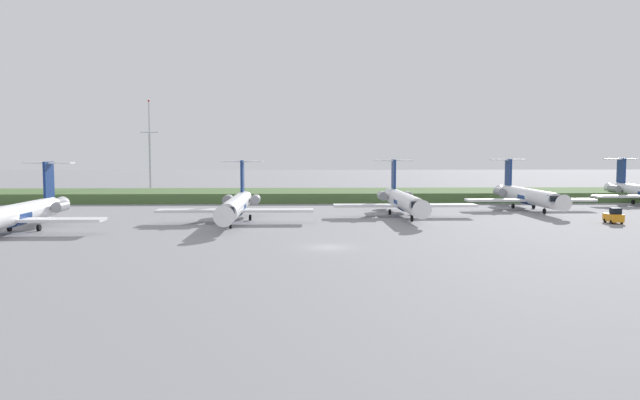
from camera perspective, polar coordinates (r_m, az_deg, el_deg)
The scene contains 8 objects.
ground_plane at distance 98.43m, azimuth -0.04°, elevation -1.65°, with size 500.00×500.00×0.00m, color gray.
grass_berm at distance 134.46m, azimuth -0.56°, elevation 0.43°, with size 320.00×20.00×2.02m, color #4C6B38.
regional_jet_second at distance 89.18m, azimuth -25.82°, elevation -1.10°, with size 22.81×31.00×9.00m.
regional_jet_third at distance 93.68m, azimuth -7.62°, elevation -0.44°, with size 22.81×31.00×9.00m.
regional_jet_fourth at distance 102.44m, azimuth 7.58°, elevation -0.02°, with size 22.81×31.00×9.00m.
regional_jet_fifth at distance 118.49m, azimuth 18.33°, elevation 0.40°, with size 22.81×31.00×9.00m.
antenna_mast at distance 161.24m, azimuth -15.22°, elevation 4.00°, with size 4.40×0.50×23.10m.
baggage_tug at distance 100.61m, azimuth 25.16°, elevation -1.37°, with size 1.72×3.20×2.30m.
Camera 1 is at (-3.27, -67.81, 10.54)m, focal length 35.17 mm.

